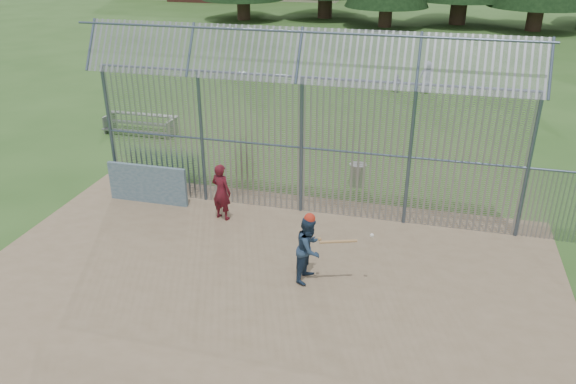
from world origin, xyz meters
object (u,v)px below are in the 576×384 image
(batter, at_px, (309,249))
(bleacher, at_px, (140,124))
(trash_can, at_px, (357,175))
(dugout_wall, at_px, (148,184))
(onlooker, at_px, (221,192))

(batter, relative_size, bleacher, 0.54)
(trash_can, height_order, bleacher, trash_can)
(trash_can, relative_size, bleacher, 0.27)
(dugout_wall, bearing_deg, onlooker, -9.84)
(dugout_wall, relative_size, trash_can, 3.05)
(bleacher, bearing_deg, trash_can, -17.27)
(batter, height_order, trash_can, batter)
(dugout_wall, relative_size, bleacher, 0.83)
(dugout_wall, relative_size, onlooker, 1.50)
(dugout_wall, height_order, batter, batter)
(batter, distance_m, trash_can, 5.70)
(batter, height_order, onlooker, onlooker)
(dugout_wall, distance_m, batter, 6.28)
(onlooker, bearing_deg, dugout_wall, 6.39)
(dugout_wall, height_order, bleacher, dugout_wall)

